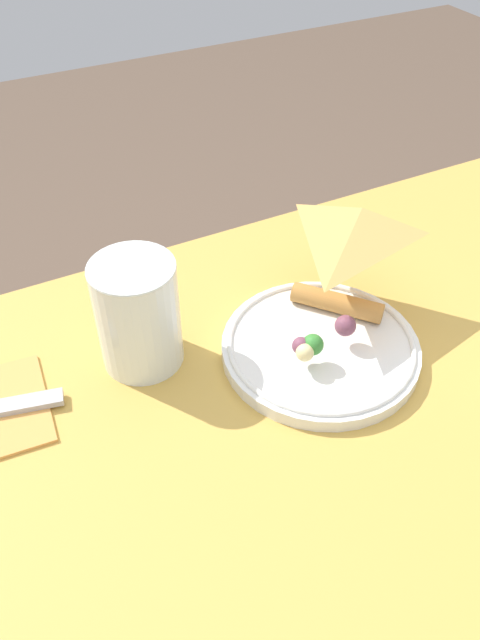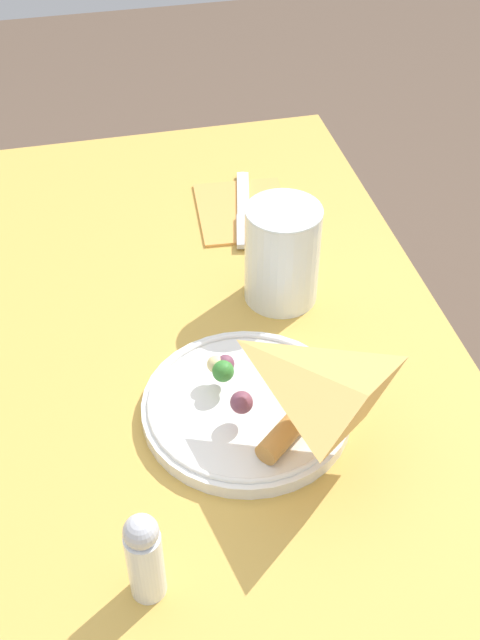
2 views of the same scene
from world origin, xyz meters
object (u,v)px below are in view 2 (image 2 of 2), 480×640
milk_glass (282,256)px  salt_shaker (145,556)px  napkin_folded (243,211)px  dining_table (189,447)px  butter_knife (243,212)px  plate_pizza (246,403)px

milk_glass → salt_shaker: bearing=149.0°
napkin_folded → salt_shaker: salt_shaker is taller
salt_shaker → dining_table: bearing=-17.0°
napkin_folded → butter_knife: 0.01m
napkin_folded → dining_table: bearing=155.6°
napkin_folded → salt_shaker: (-0.55, 0.21, 0.05)m
dining_table → napkin_folded: bearing=-24.4°
napkin_folded → salt_shaker: bearing=158.8°
plate_pizza → butter_knife: bearing=-12.7°
napkin_folded → butter_knife: bearing=167.6°
salt_shaker → butter_knife: bearing=-21.4°
plate_pizza → butter_knife: 0.37m
plate_pizza → salt_shaker: size_ratio=2.15×
plate_pizza → milk_glass: size_ratio=1.73×
napkin_folded → salt_shaker: size_ratio=1.55×
plate_pizza → butter_knife: size_ratio=1.18×
dining_table → plate_pizza: bearing=-138.6°
dining_table → milk_glass: (0.12, -0.14, 0.18)m
butter_knife → salt_shaker: (-0.54, 0.21, 0.05)m
salt_shaker → milk_glass: bearing=-31.0°
dining_table → salt_shaker: 0.31m
salt_shaker → plate_pizza: bearing=-35.7°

